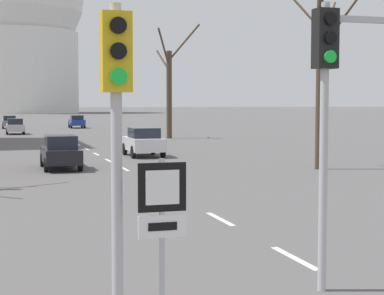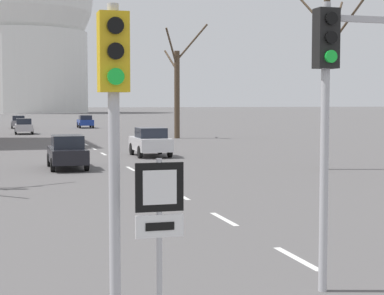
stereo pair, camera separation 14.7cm
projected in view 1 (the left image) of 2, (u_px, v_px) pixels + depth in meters
name	position (u px, v px, depth m)	size (l,w,h in m)	color
lane_stripe_1	(295.00, 258.00, 12.82)	(0.16, 2.00, 0.01)	silver
lane_stripe_2	(220.00, 219.00, 17.11)	(0.16, 2.00, 0.01)	silver
lane_stripe_3	(175.00, 195.00, 21.41)	(0.16, 2.00, 0.01)	silver
lane_stripe_4	(146.00, 180.00, 25.70)	(0.16, 2.00, 0.01)	silver
lane_stripe_5	(125.00, 169.00, 30.00)	(0.16, 2.00, 0.01)	silver
lane_stripe_6	(109.00, 160.00, 34.30)	(0.16, 2.00, 0.01)	silver
lane_stripe_7	(96.00, 154.00, 38.59)	(0.16, 2.00, 0.01)	silver
lane_stripe_8	(86.00, 149.00, 42.89)	(0.16, 2.00, 0.01)	silver
lane_stripe_9	(78.00, 145.00, 47.19)	(0.16, 2.00, 0.01)	silver
traffic_signal_near_left	(116.00, 111.00, 7.74)	(0.36, 0.34, 4.29)	#B2B2B7
traffic_signal_centre_tall	(353.00, 75.00, 10.51)	(1.81, 0.34, 4.72)	#B2B2B7
route_sign_post	(162.00, 222.00, 7.81)	(0.60, 0.08, 2.43)	#B2B2B7
sedan_near_left	(143.00, 142.00, 36.94)	(1.89, 3.98, 1.66)	silver
sedan_near_right	(77.00, 121.00, 77.73)	(1.74, 4.00, 1.55)	navy
sedan_mid_centre	(10.00, 122.00, 76.70)	(1.72, 4.11, 1.52)	slate
sedan_far_left	(61.00, 152.00, 29.93)	(1.70, 4.09, 1.58)	black
sedan_far_right	(15.00, 126.00, 62.70)	(1.74, 3.99, 1.54)	#B7B7BC
bare_tree_right_near	(319.00, 64.00, 29.55)	(3.66, 4.93, 10.18)	#473828
bare_tree_right_far	(169.00, 88.00, 55.29)	(3.82, 3.40, 9.86)	#473828
capitol_dome	(16.00, 20.00, 186.84)	(39.47, 39.47, 55.75)	silver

